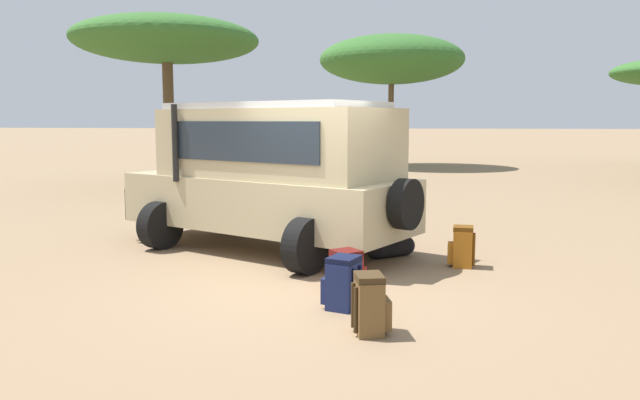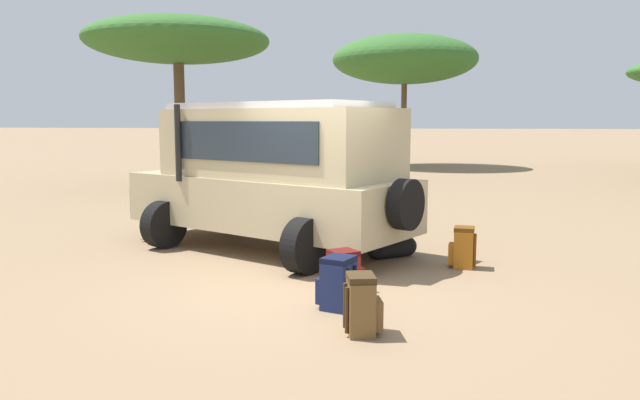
# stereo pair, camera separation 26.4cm
# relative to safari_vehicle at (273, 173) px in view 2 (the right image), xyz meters

# --- Properties ---
(ground_plane) EXTENTS (320.00, 320.00, 0.00)m
(ground_plane) POSITION_rel_safari_vehicle_xyz_m (0.96, -2.06, -1.29)
(ground_plane) COLOR #8C7051
(safari_vehicle) EXTENTS (5.34, 3.94, 2.44)m
(safari_vehicle) POSITION_rel_safari_vehicle_xyz_m (0.00, 0.00, 0.00)
(safari_vehicle) COLOR tan
(safari_vehicle) RESTS_ON ground_plane
(backpack_beside_front_wheel) EXTENTS (0.42, 0.43, 0.62)m
(backpack_beside_front_wheel) POSITION_rel_safari_vehicle_xyz_m (1.88, -3.87, -0.99)
(backpack_beside_front_wheel) COLOR brown
(backpack_beside_front_wheel) RESTS_ON ground_plane
(backpack_cluster_center) EXTENTS (0.49, 0.48, 0.52)m
(backpack_cluster_center) POSITION_rel_safari_vehicle_xyz_m (1.48, -2.25, -1.04)
(backpack_cluster_center) COLOR maroon
(backpack_cluster_center) RESTS_ON ground_plane
(backpack_near_rear_wheel) EXTENTS (0.41, 0.34, 0.61)m
(backpack_near_rear_wheel) POSITION_rel_safari_vehicle_xyz_m (3.04, -0.75, -1.00)
(backpack_near_rear_wheel) COLOR #B26619
(backpack_near_rear_wheel) RESTS_ON ground_plane
(backpack_outermost) EXTENTS (0.47, 0.46, 0.61)m
(backpack_outermost) POSITION_rel_safari_vehicle_xyz_m (1.51, -3.05, -1.00)
(backpack_outermost) COLOR navy
(backpack_outermost) RESTS_ON ground_plane
(duffel_bag_low_black_case) EXTENTS (0.78, 0.75, 0.48)m
(duffel_bag_low_black_case) POSITION_rel_safari_vehicle_xyz_m (0.73, -0.58, -1.10)
(duffel_bag_low_black_case) COLOR navy
(duffel_bag_low_black_case) RESTS_ON ground_plane
(duffel_bag_soft_canvas) EXTENTS (0.77, 0.67, 0.42)m
(duffel_bag_soft_canvas) POSITION_rel_safari_vehicle_xyz_m (1.98, -0.25, -1.14)
(duffel_bag_soft_canvas) COLOR black
(duffel_bag_soft_canvas) RESTS_ON ground_plane
(acacia_tree_far_left) EXTENTS (5.81, 6.23, 5.38)m
(acacia_tree_far_left) POSITION_rel_safari_vehicle_xyz_m (-5.44, 9.33, 3.36)
(acacia_tree_far_left) COLOR brown
(acacia_tree_far_left) RESTS_ON ground_plane
(acacia_tree_left_mid) EXTENTS (6.64, 6.04, 6.05)m
(acacia_tree_left_mid) POSITION_rel_safari_vehicle_xyz_m (1.36, 19.41, 3.63)
(acacia_tree_left_mid) COLOR brown
(acacia_tree_left_mid) RESTS_ON ground_plane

